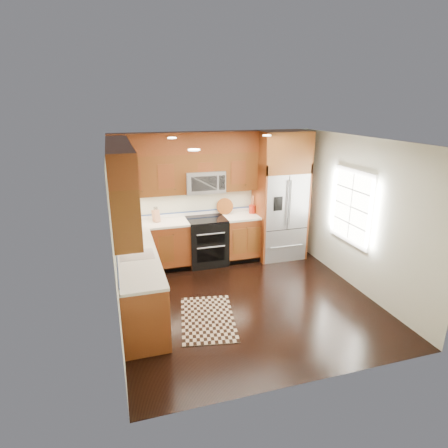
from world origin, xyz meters
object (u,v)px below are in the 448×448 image
object	(u,v)px
knife_block	(156,216)
refrigerator	(280,196)
rug	(208,318)
range	(207,241)
utensil_crock	(252,207)

from	to	relation	value
knife_block	refrigerator	bearing A→B (deg)	-3.48
rug	knife_block	distance (m)	2.42
range	rug	xyz separation A→B (m)	(-0.50, -2.01, -0.46)
range	knife_block	distance (m)	1.14
range	refrigerator	world-z (taller)	refrigerator
range	utensil_crock	distance (m)	1.17
utensil_crock	range	bearing A→B (deg)	-173.21
refrigerator	knife_block	bearing A→B (deg)	176.52
range	utensil_crock	xyz separation A→B (m)	(1.00, 0.12, 0.60)
refrigerator	knife_block	world-z (taller)	refrigerator
utensil_crock	refrigerator	bearing A→B (deg)	-15.93
range	refrigerator	distance (m)	1.76
rug	utensil_crock	distance (m)	2.81
range	rug	world-z (taller)	range
refrigerator	rug	world-z (taller)	refrigerator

